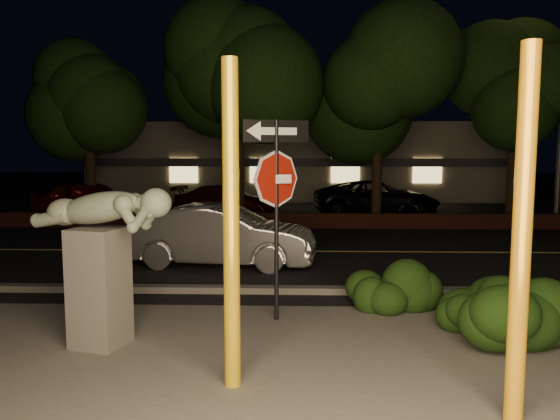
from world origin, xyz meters
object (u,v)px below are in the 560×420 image
at_px(parked_car_dark, 376,198).
at_px(parked_car_red, 91,200).
at_px(silver_sedan, 222,236).
at_px(parked_car_darkred, 227,201).
at_px(yellow_pole_right, 522,239).
at_px(signpost, 276,180).
at_px(streetlight, 559,53).
at_px(yellow_pole_left, 231,227).
at_px(sculpture, 101,249).

bearing_deg(parked_car_dark, parked_car_red, 94.90).
xyz_separation_m(silver_sedan, parked_car_darkred, (-1.05, 9.16, -0.08)).
xyz_separation_m(yellow_pole_right, signpost, (-2.41, 3.12, 0.38)).
bearing_deg(parked_car_darkred, streetlight, -89.85).
bearing_deg(yellow_pole_left, yellow_pole_right, -14.73).
bearing_deg(signpost, parked_car_darkred, 77.92).
distance_m(sculpture, parked_car_darkred, 14.32).
xyz_separation_m(silver_sedan, parked_car_dark, (4.92, 9.86, 0.00)).
distance_m(signpost, parked_car_dark, 14.35).
xyz_separation_m(signpost, sculpture, (-2.29, -1.18, -0.86)).
distance_m(yellow_pole_left, parked_car_dark, 16.71).
distance_m(sculpture, silver_sedan, 5.26).
height_order(streetlight, parked_car_darkred, streetlight).
height_order(yellow_pole_left, parked_car_dark, yellow_pole_left).
bearing_deg(signpost, yellow_pole_left, -122.21).
relative_size(parked_car_red, parked_car_dark, 0.86).
bearing_deg(yellow_pole_right, parked_car_red, 123.10).
bearing_deg(yellow_pole_right, yellow_pole_left, 165.27).
distance_m(yellow_pole_right, parked_car_darkred, 16.99).
bearing_deg(yellow_pole_left, parked_car_red, 116.08).
height_order(signpost, parked_car_dark, signpost).
xyz_separation_m(signpost, silver_sedan, (-1.40, 3.97, -1.49)).
height_order(streetlight, silver_sedan, streetlight).
bearing_deg(sculpture, yellow_pole_right, -7.65).
bearing_deg(silver_sedan, yellow_pole_left, -164.45).
xyz_separation_m(yellow_pole_left, silver_sedan, (-0.99, 6.35, -1.11)).
xyz_separation_m(streetlight, parked_car_darkred, (-11.99, 1.32, -5.40)).
bearing_deg(parked_car_red, signpost, -141.49).
bearing_deg(streetlight, yellow_pole_left, -124.98).
distance_m(parked_car_darkred, parked_car_dark, 6.01).
bearing_deg(yellow_pole_left, parked_car_dark, 76.38).
relative_size(sculpture, streetlight, 0.21).
distance_m(yellow_pole_left, parked_car_darkred, 15.68).
bearing_deg(signpost, sculpture, -175.38).
bearing_deg(silver_sedan, yellow_pole_right, -145.11).
relative_size(sculpture, parked_car_darkred, 0.51).
height_order(sculpture, parked_car_red, sculpture).
xyz_separation_m(signpost, parked_car_dark, (3.52, 13.83, -1.49)).
height_order(yellow_pole_right, streetlight, streetlight).
bearing_deg(sculpture, yellow_pole_left, -17.67).
xyz_separation_m(signpost, parked_car_red, (-7.42, 11.97, -1.45)).
height_order(signpost, parked_car_darkred, signpost).
relative_size(yellow_pole_left, parked_car_red, 0.83).
bearing_deg(parked_car_dark, silver_sedan, 148.72).
bearing_deg(parked_car_darkred, parked_car_red, 109.51).
bearing_deg(parked_car_red, silver_sedan, -136.31).
relative_size(yellow_pole_right, parked_car_darkred, 0.86).
bearing_deg(silver_sedan, parked_car_dark, -19.88).
height_order(parked_car_red, parked_car_dark, parked_car_red).
distance_m(silver_sedan, parked_car_darkred, 9.22).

